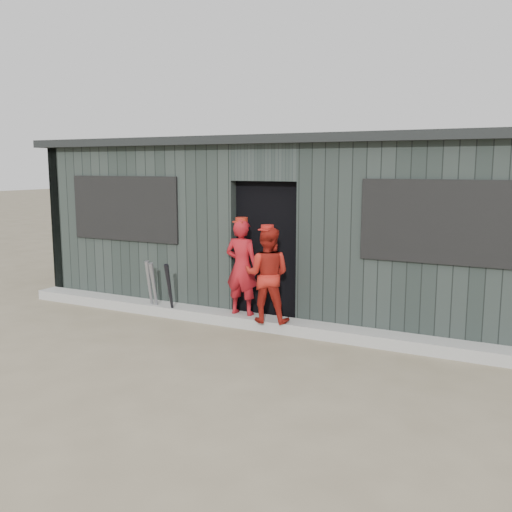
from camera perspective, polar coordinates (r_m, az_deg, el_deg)
The scene contains 9 objects.
ground at distance 6.45m, azimuth -7.47°, elevation -11.07°, with size 80.00×80.00×0.00m, color #6D624B.
curb at distance 7.91m, azimuth 0.07°, elevation -6.61°, with size 8.00×0.36×0.15m, color gray.
bat_left at distance 8.63m, azimuth -10.56°, elevation -3.11°, with size 0.07×0.07×0.84m, color gray.
bat_mid at distance 8.57m, azimuth -10.13°, elevation -3.25°, with size 0.07×0.07×0.82m, color gray.
bat_right at distance 8.33m, azimuth -8.61°, elevation -3.49°, with size 0.07×0.07×0.85m, color black.
player_red_left at distance 7.90m, azimuth -1.43°, elevation -1.12°, with size 0.49×0.32×1.33m, color maroon.
player_red_right at distance 7.52m, azimuth 1.13°, elevation -1.88°, with size 0.62×0.48×1.27m, color maroon.
player_grey_back at distance 8.04m, azimuth 6.23°, elevation -2.52°, with size 0.59×0.39×1.21m, color #A6A6A6.
dugout at distance 9.20m, azimuth 4.86°, elevation 3.25°, with size 8.30×3.30×2.62m.
Camera 1 is at (3.47, -4.96, 2.20)m, focal length 40.00 mm.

